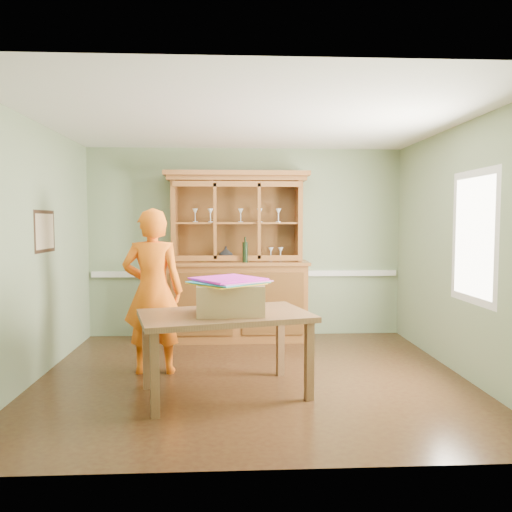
{
  "coord_description": "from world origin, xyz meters",
  "views": [
    {
      "loc": [
        -0.22,
        -5.21,
        1.66
      ],
      "look_at": [
        0.07,
        0.4,
        1.27
      ],
      "focal_mm": 35.0,
      "sensor_mm": 36.0,
      "label": 1
    }
  ],
  "objects": [
    {
      "name": "wall_front",
      "position": [
        0.0,
        -2.0,
        1.35
      ],
      "size": [
        4.5,
        0.0,
        4.5
      ],
      "primitive_type": "plane",
      "rotation": [
        -1.57,
        0.0,
        0.0
      ],
      "color": "gray",
      "rests_on": "floor"
    },
    {
      "name": "kite_stack",
      "position": [
        -0.24,
        -0.59,
        1.1
      ],
      "size": [
        0.77,
        0.77,
        0.05
      ],
      "rotation": [
        0.0,
        0.0,
        0.68
      ],
      "color": "yellow",
      "rests_on": "cardboard_box"
    },
    {
      "name": "dining_table",
      "position": [
        -0.28,
        -0.51,
        0.7
      ],
      "size": [
        1.76,
        1.31,
        0.79
      ],
      "rotation": [
        0.0,
        0.0,
        0.25
      ],
      "color": "brown",
      "rests_on": "floor"
    },
    {
      "name": "floor",
      "position": [
        0.0,
        0.0,
        0.0
      ],
      "size": [
        4.5,
        4.5,
        0.0
      ],
      "primitive_type": "plane",
      "color": "#432B15",
      "rests_on": "ground"
    },
    {
      "name": "window_panel",
      "position": [
        2.23,
        -0.3,
        1.5
      ],
      "size": [
        0.03,
        0.96,
        1.36
      ],
      "color": "white",
      "rests_on": "wall_right"
    },
    {
      "name": "chair_rail",
      "position": [
        0.0,
        1.98,
        0.9
      ],
      "size": [
        4.41,
        0.05,
        0.08
      ],
      "primitive_type": "cube",
      "color": "white",
      "rests_on": "wall_back"
    },
    {
      "name": "wall_back",
      "position": [
        0.0,
        2.0,
        1.35
      ],
      "size": [
        4.5,
        0.0,
        4.5
      ],
      "primitive_type": "plane",
      "rotation": [
        1.57,
        0.0,
        0.0
      ],
      "color": "gray",
      "rests_on": "floor"
    },
    {
      "name": "wall_right",
      "position": [
        2.25,
        0.0,
        1.35
      ],
      "size": [
        0.0,
        4.0,
        4.0
      ],
      "primitive_type": "plane",
      "rotation": [
        1.57,
        0.0,
        -1.57
      ],
      "color": "gray",
      "rests_on": "floor"
    },
    {
      "name": "china_hutch",
      "position": [
        -0.13,
        1.73,
        0.82
      ],
      "size": [
        1.99,
        0.66,
        2.34
      ],
      "color": "brown",
      "rests_on": "floor"
    },
    {
      "name": "wall_left",
      "position": [
        -2.25,
        0.0,
        1.35
      ],
      "size": [
        0.0,
        4.0,
        4.0
      ],
      "primitive_type": "plane",
      "rotation": [
        1.57,
        0.0,
        1.57
      ],
      "color": "gray",
      "rests_on": "floor"
    },
    {
      "name": "framed_map",
      "position": [
        -2.23,
        0.3,
        1.55
      ],
      "size": [
        0.03,
        0.6,
        0.46
      ],
      "color": "#301E13",
      "rests_on": "wall_left"
    },
    {
      "name": "cardboard_box",
      "position": [
        -0.23,
        -0.56,
        0.93
      ],
      "size": [
        0.64,
        0.52,
        0.29
      ],
      "primitive_type": "cube",
      "rotation": [
        0.0,
        0.0,
        0.05
      ],
      "color": "#9F7852",
      "rests_on": "dining_table"
    },
    {
      "name": "person",
      "position": [
        -1.07,
        0.22,
        0.9
      ],
      "size": [
        0.66,
        0.43,
        1.8
      ],
      "primitive_type": "imported",
      "rotation": [
        0.0,
        0.0,
        3.15
      ],
      "color": "orange",
      "rests_on": "floor"
    },
    {
      "name": "ceiling",
      "position": [
        0.0,
        0.0,
        2.7
      ],
      "size": [
        4.5,
        4.5,
        0.0
      ],
      "primitive_type": "plane",
      "rotation": [
        3.14,
        0.0,
        0.0
      ],
      "color": "white",
      "rests_on": "wall_back"
    }
  ]
}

